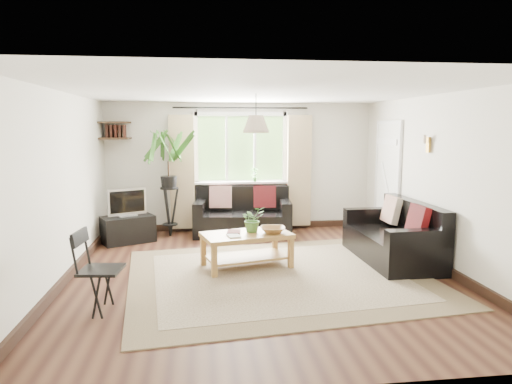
{
  "coord_description": "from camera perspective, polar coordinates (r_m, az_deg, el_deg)",
  "views": [
    {
      "loc": [
        -0.77,
        -5.86,
        1.95
      ],
      "look_at": [
        0.0,
        0.4,
        1.05
      ],
      "focal_mm": 32.0,
      "sensor_mm": 36.0,
      "label": 1
    }
  ],
  "objects": [
    {
      "name": "floor",
      "position": [
        6.22,
        0.46,
        -10.14
      ],
      "size": [
        5.5,
        5.5,
        0.0
      ],
      "primitive_type": "plane",
      "color": "black",
      "rests_on": "ground"
    },
    {
      "name": "ceiling",
      "position": [
        5.93,
        0.49,
        12.47
      ],
      "size": [
        5.5,
        5.5,
        0.0
      ],
      "primitive_type": "plane",
      "rotation": [
        3.14,
        0.0,
        0.0
      ],
      "color": "white",
      "rests_on": "floor"
    },
    {
      "name": "wall_back",
      "position": [
        8.68,
        -1.91,
        3.17
      ],
      "size": [
        5.0,
        0.02,
        2.4
      ],
      "primitive_type": "cube",
      "color": "silver",
      "rests_on": "floor"
    },
    {
      "name": "wall_front",
      "position": [
        3.29,
        6.77,
        -5.15
      ],
      "size": [
        5.0,
        0.02,
        2.4
      ],
      "primitive_type": "cube",
      "color": "silver",
      "rests_on": "floor"
    },
    {
      "name": "wall_left",
      "position": [
        6.15,
        -23.28,
        0.45
      ],
      "size": [
        0.02,
        5.5,
        2.4
      ],
      "primitive_type": "cube",
      "color": "silver",
      "rests_on": "floor"
    },
    {
      "name": "wall_right",
      "position": [
        6.75,
        22.01,
        1.15
      ],
      "size": [
        0.02,
        5.5,
        2.4
      ],
      "primitive_type": "cube",
      "color": "silver",
      "rests_on": "floor"
    },
    {
      "name": "rug",
      "position": [
        6.1,
        2.84,
        -10.41
      ],
      "size": [
        4.18,
        3.69,
        0.02
      ],
      "primitive_type": "cube",
      "rotation": [
        0.0,
        0.0,
        0.11
      ],
      "color": "#BDAC92",
      "rests_on": "floor"
    },
    {
      "name": "window",
      "position": [
        8.61,
        -1.9,
        5.47
      ],
      "size": [
        2.5,
        0.16,
        2.16
      ],
      "primitive_type": null,
      "color": "white",
      "rests_on": "wall_back"
    },
    {
      "name": "door",
      "position": [
        8.28,
        16.07,
        1.22
      ],
      "size": [
        0.06,
        0.96,
        2.06
      ],
      "primitive_type": "cube",
      "color": "silver",
      "rests_on": "wall_right"
    },
    {
      "name": "corner_shelf",
      "position": [
        8.49,
        -17.21,
        7.37
      ],
      "size": [
        0.5,
        0.5,
        0.34
      ],
      "primitive_type": null,
      "color": "black",
      "rests_on": "wall_back"
    },
    {
      "name": "pendant_lamp",
      "position": [
        6.31,
        0.0,
        9.03
      ],
      "size": [
        0.36,
        0.36,
        0.54
      ],
      "primitive_type": null,
      "color": "beige",
      "rests_on": "ceiling"
    },
    {
      "name": "wall_sconce",
      "position": [
        6.95,
        20.54,
        5.88
      ],
      "size": [
        0.12,
        0.12,
        0.28
      ],
      "primitive_type": null,
      "color": "beige",
      "rests_on": "wall_right"
    },
    {
      "name": "sofa_back",
      "position": [
        8.3,
        -1.68,
        -2.59
      ],
      "size": [
        1.81,
        1.04,
        0.82
      ],
      "primitive_type": null,
      "rotation": [
        0.0,
        0.0,
        -0.1
      ],
      "color": "black",
      "rests_on": "floor"
    },
    {
      "name": "sofa_right",
      "position": [
        6.98,
        16.62,
        -4.93
      ],
      "size": [
        1.79,
        0.92,
        0.83
      ],
      "primitive_type": null,
      "rotation": [
        0.0,
        0.0,
        -1.55
      ],
      "color": "black",
      "rests_on": "floor"
    },
    {
      "name": "coffee_table",
      "position": [
        6.41,
        -1.18,
        -7.31
      ],
      "size": [
        1.32,
        0.93,
        0.49
      ],
      "primitive_type": null,
      "rotation": [
        0.0,
        0.0,
        0.25
      ],
      "color": "brown",
      "rests_on": "floor"
    },
    {
      "name": "table_plant",
      "position": [
        6.4,
        -0.44,
        -3.41
      ],
      "size": [
        0.42,
        0.39,
        0.36
      ],
      "primitive_type": "imported",
      "rotation": [
        0.0,
        0.0,
        0.44
      ],
      "color": "#40702C",
      "rests_on": "coffee_table"
    },
    {
      "name": "bowl",
      "position": [
        6.36,
        2.11,
        -4.75
      ],
      "size": [
        0.37,
        0.37,
        0.08
      ],
      "primitive_type": "imported",
      "rotation": [
        0.0,
        0.0,
        -0.08
      ],
      "color": "brown",
      "rests_on": "coffee_table"
    },
    {
      "name": "book_a",
      "position": [
        6.15,
        -3.52,
        -5.54
      ],
      "size": [
        0.2,
        0.25,
        0.02
      ],
      "primitive_type": "imported",
      "rotation": [
        0.0,
        0.0,
        0.2
      ],
      "color": "silver",
      "rests_on": "coffee_table"
    },
    {
      "name": "book_b",
      "position": [
        6.39,
        -3.62,
        -4.99
      ],
      "size": [
        0.21,
        0.27,
        0.02
      ],
      "primitive_type": "imported",
      "rotation": [
        0.0,
        0.0,
        -0.13
      ],
      "color": "#502420",
      "rests_on": "coffee_table"
    },
    {
      "name": "tv_stand",
      "position": [
        8.08,
        -15.7,
        -4.5
      ],
      "size": [
        0.96,
        0.79,
        0.45
      ],
      "primitive_type": "cube",
      "rotation": [
        0.0,
        0.0,
        0.45
      ],
      "color": "black",
      "rests_on": "floor"
    },
    {
      "name": "tv",
      "position": [
        7.99,
        -15.83,
        -1.18
      ],
      "size": [
        0.68,
        0.47,
        0.5
      ],
      "primitive_type": null,
      "rotation": [
        0.0,
        0.0,
        0.45
      ],
      "color": "#A5A5AA",
      "rests_on": "tv_stand"
    },
    {
      "name": "palm_stand",
      "position": [
        8.26,
        -10.83,
        1.07
      ],
      "size": [
        0.89,
        0.89,
        1.91
      ],
      "primitive_type": null,
      "rotation": [
        0.0,
        0.0,
        -0.22
      ],
      "color": "black",
      "rests_on": "floor"
    },
    {
      "name": "folding_chair",
      "position": [
        5.15,
        -18.76,
        -9.37
      ],
      "size": [
        0.51,
        0.51,
        0.88
      ],
      "primitive_type": null,
      "rotation": [
        0.0,
        0.0,
        1.45
      ],
      "color": "black",
      "rests_on": "floor"
    },
    {
      "name": "sill_plant",
      "position": [
        8.6,
        -0.17,
        2.22
      ],
      "size": [
        0.14,
        0.1,
        0.27
      ],
      "primitive_type": "imported",
      "color": "#2D6023",
      "rests_on": "window"
    }
  ]
}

